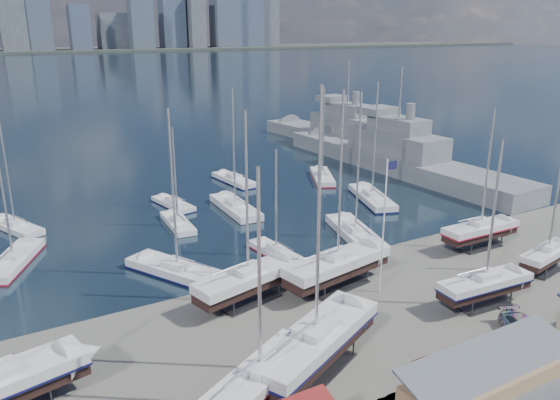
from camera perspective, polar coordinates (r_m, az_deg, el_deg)
ground at (r=46.03m, az=7.44°, el=-11.85°), size 1400.00×1400.00×0.00m
water at (r=343.23m, az=-26.25°, el=11.96°), size 1400.00×600.00×0.40m
sailboat_cradle_1 at (r=35.09m, az=-2.04°, el=-18.06°), size 9.60×6.77×15.35m
sailboat_cradle_2 at (r=46.87m, az=-3.32°, el=-8.26°), size 10.47×5.09×16.43m
sailboat_cradle_3 at (r=38.07m, az=3.77°, el=-14.58°), size 12.42×8.26×19.35m
sailboat_cradle_4 at (r=49.60m, az=6.03°, el=-6.74°), size 11.30×4.91×17.71m
sailboat_cradle_5 at (r=49.31m, az=20.62°, el=-8.23°), size 8.88×3.03×14.26m
sailboat_cradle_6 at (r=61.79m, az=20.22°, el=-2.94°), size 9.19×2.71×14.89m
sailboat_cradle_7 at (r=58.21m, az=26.17°, el=-5.07°), size 7.68×3.42×12.42m
sailboat_moored_1 at (r=60.46m, az=-26.04°, el=-5.86°), size 6.95×10.21×14.95m
sailboat_moored_2 at (r=70.60m, az=-25.92°, el=-2.60°), size 5.68×9.09×13.32m
sailboat_moored_3 at (r=53.06m, az=-10.61°, el=-7.48°), size 7.89×11.29×16.61m
sailboat_moored_4 at (r=65.84m, az=-10.62°, el=-2.45°), size 2.92×8.33×12.35m
sailboat_moored_5 at (r=73.12m, az=-11.09°, el=-0.47°), size 3.65×8.27×11.96m
sailboat_moored_6 at (r=56.44m, az=-0.39°, el=-5.59°), size 2.92×8.03×11.75m
sailboat_moored_7 at (r=70.27m, az=-4.69°, el=-0.92°), size 3.62×11.04×16.45m
sailboat_moored_8 at (r=83.26m, az=-4.82°, el=2.01°), size 3.56×9.68×14.16m
sailboat_moored_9 at (r=61.81m, az=7.87°, el=-3.65°), size 5.94×11.66×16.96m
sailboat_moored_10 at (r=74.99m, az=9.58°, el=0.07°), size 6.64×11.64×16.79m
sailboat_moored_11 at (r=84.86m, az=4.44°, el=2.31°), size 6.91×10.14×14.86m
naval_ship_east at (r=92.46m, az=12.01°, el=4.12°), size 9.67×50.30×18.51m
naval_ship_west at (r=110.00m, az=6.91°, el=6.47°), size 11.92×45.68×18.07m
car_c at (r=38.66m, az=16.76°, el=-17.60°), size 2.29×4.90×1.36m
car_d at (r=46.26m, az=24.20°, el=-12.19°), size 3.65×5.37×1.44m
flagpole at (r=47.48m, az=10.91°, el=-1.80°), size 1.07×0.12×12.16m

